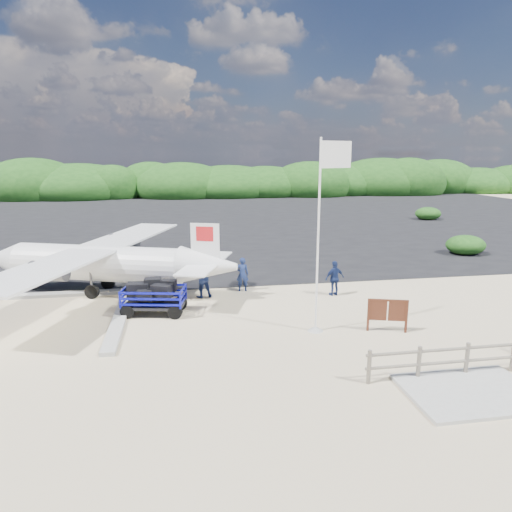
{
  "coord_description": "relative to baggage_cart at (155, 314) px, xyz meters",
  "views": [
    {
      "loc": [
        -2.07,
        -16.03,
        6.3
      ],
      "look_at": [
        1.16,
        3.0,
        1.98
      ],
      "focal_mm": 32.0,
      "sensor_mm": 36.0,
      "label": 1
    }
  ],
  "objects": [
    {
      "name": "crew_a",
      "position": [
        3.93,
        2.58,
        0.81
      ],
      "size": [
        0.63,
        0.45,
        1.61
      ],
      "primitive_type": "imported",
      "rotation": [
        0.0,
        0.0,
        3.03
      ],
      "color": "#152250",
      "rests_on": "ground"
    },
    {
      "name": "flagpole",
      "position": [
        5.86,
        -2.81,
        0.0
      ],
      "size": [
        1.49,
        1.04,
        6.86
      ],
      "primitive_type": null,
      "rotation": [
        0.0,
        0.0,
        0.38
      ],
      "color": "white",
      "rests_on": "ground"
    },
    {
      "name": "ground",
      "position": [
        3.18,
        -1.82,
        0.0
      ],
      "size": [
        160.0,
        160.0,
        0.0
      ],
      "primitive_type": "plane",
      "color": "beige"
    },
    {
      "name": "walkway_pad",
      "position": [
        8.68,
        -7.82,
        0.0
      ],
      "size": [
        3.5,
        2.5,
        0.1
      ],
      "primitive_type": null,
      "color": "#B2B2B2",
      "rests_on": "ground"
    },
    {
      "name": "asphalt_apron",
      "position": [
        3.18,
        28.18,
        0.0
      ],
      "size": [
        90.0,
        50.0,
        0.04
      ],
      "primitive_type": null,
      "color": "#B2B2B2",
      "rests_on": "ground"
    },
    {
      "name": "crew_b",
      "position": [
        2.0,
        1.95,
        0.92
      ],
      "size": [
        1.02,
        0.87,
        1.85
      ],
      "primitive_type": "imported",
      "rotation": [
        0.0,
        0.0,
        3.34
      ],
      "color": "#152250",
      "rests_on": "ground"
    },
    {
      "name": "fence",
      "position": [
        9.18,
        -6.82,
        0.0
      ],
      "size": [
        6.4,
        2.0,
        1.1
      ],
      "primitive_type": null,
      "color": "#B2B2B2",
      "rests_on": "ground"
    },
    {
      "name": "aircraft_large",
      "position": [
        14.53,
        17.0,
        0.0
      ],
      "size": [
        18.57,
        18.57,
        4.34
      ],
      "primitive_type": null,
      "rotation": [
        0.0,
        0.0,
        2.79
      ],
      "color": "#B2B2B2",
      "rests_on": "ground"
    },
    {
      "name": "vegetation_band",
      "position": [
        3.18,
        53.18,
        0.0
      ],
      "size": [
        124.0,
        8.0,
        4.4
      ],
      "primitive_type": null,
      "color": "#B2B2B2",
      "rests_on": "ground"
    },
    {
      "name": "crew_c",
      "position": [
        7.96,
        1.2,
        0.8
      ],
      "size": [
        1.01,
        0.59,
        1.61
      ],
      "primitive_type": "imported",
      "rotation": [
        0.0,
        0.0,
        3.36
      ],
      "color": "#152250",
      "rests_on": "ground"
    },
    {
      "name": "signboard",
      "position": [
        8.39,
        -3.3,
        0.0
      ],
      "size": [
        1.49,
        0.58,
        1.25
      ],
      "primitive_type": null,
      "rotation": [
        0.0,
        0.0,
        -0.3
      ],
      "color": "#542918",
      "rests_on": "ground"
    },
    {
      "name": "baggage_cart",
      "position": [
        0.0,
        0.0,
        0.0
      ],
      "size": [
        2.88,
        2.0,
        1.31
      ],
      "primitive_type": null,
      "rotation": [
        0.0,
        0.0,
        -0.2
      ],
      "color": "#0B0FB0",
      "rests_on": "ground"
    }
  ]
}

